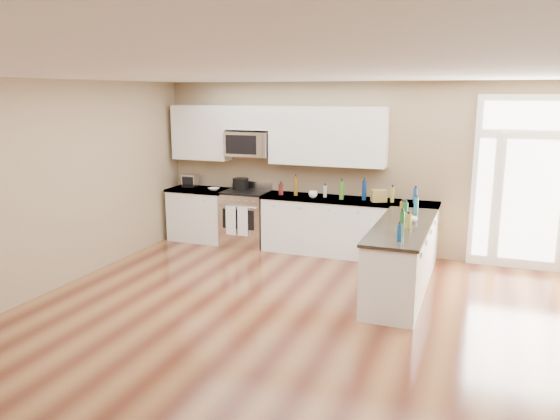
% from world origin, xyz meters
% --- Properties ---
extents(ground, '(8.00, 8.00, 0.00)m').
position_xyz_m(ground, '(0.00, 0.00, 0.00)').
color(ground, '#502416').
extents(room_shell, '(8.00, 8.00, 8.00)m').
position_xyz_m(room_shell, '(0.00, 0.00, 1.71)').
color(room_shell, '#947E5E').
rests_on(room_shell, ground).
extents(back_cabinet_left, '(1.10, 0.66, 0.94)m').
position_xyz_m(back_cabinet_left, '(-2.87, 3.69, 0.44)').
color(back_cabinet_left, white).
rests_on(back_cabinet_left, ground).
extents(back_cabinet_right, '(2.85, 0.66, 0.94)m').
position_xyz_m(back_cabinet_right, '(-0.16, 3.69, 0.44)').
color(back_cabinet_right, white).
rests_on(back_cabinet_right, ground).
extents(peninsula_cabinet, '(0.69, 2.32, 0.94)m').
position_xyz_m(peninsula_cabinet, '(0.93, 2.24, 0.43)').
color(peninsula_cabinet, white).
rests_on(peninsula_cabinet, ground).
extents(upper_cabinet_left, '(1.04, 0.33, 0.95)m').
position_xyz_m(upper_cabinet_left, '(-2.88, 3.83, 1.93)').
color(upper_cabinet_left, white).
rests_on(upper_cabinet_left, room_shell).
extents(upper_cabinet_right, '(1.94, 0.33, 0.95)m').
position_xyz_m(upper_cabinet_right, '(-0.57, 3.83, 1.93)').
color(upper_cabinet_right, white).
rests_on(upper_cabinet_right, room_shell).
extents(upper_cabinet_short, '(0.82, 0.33, 0.40)m').
position_xyz_m(upper_cabinet_short, '(-1.95, 3.83, 2.20)').
color(upper_cabinet_short, white).
rests_on(upper_cabinet_short, room_shell).
extents(microwave, '(0.78, 0.41, 0.42)m').
position_xyz_m(microwave, '(-1.95, 3.80, 1.76)').
color(microwave, silver).
rests_on(microwave, room_shell).
extents(entry_door, '(1.70, 0.10, 2.60)m').
position_xyz_m(entry_door, '(2.55, 3.95, 1.30)').
color(entry_door, white).
rests_on(entry_door, ground).
extents(kitchen_range, '(0.77, 0.69, 1.08)m').
position_xyz_m(kitchen_range, '(-1.97, 3.69, 0.48)').
color(kitchen_range, silver).
rests_on(kitchen_range, ground).
extents(stockpot, '(0.35, 0.35, 0.22)m').
position_xyz_m(stockpot, '(-2.12, 3.81, 1.06)').
color(stockpot, black).
rests_on(stockpot, kitchen_range).
extents(toaster_oven, '(0.27, 0.22, 0.23)m').
position_xyz_m(toaster_oven, '(-3.13, 3.81, 1.05)').
color(toaster_oven, silver).
rests_on(toaster_oven, back_cabinet_left).
extents(cardboard_box, '(0.28, 0.25, 0.19)m').
position_xyz_m(cardboard_box, '(0.34, 3.64, 1.03)').
color(cardboard_box, olive).
rests_on(cardboard_box, back_cabinet_right).
extents(bowl_left, '(0.22, 0.22, 0.04)m').
position_xyz_m(bowl_left, '(-2.55, 3.62, 0.96)').
color(bowl_left, white).
rests_on(bowl_left, back_cabinet_left).
extents(bowl_peninsula, '(0.21, 0.21, 0.06)m').
position_xyz_m(bowl_peninsula, '(1.00, 2.45, 0.97)').
color(bowl_peninsula, white).
rests_on(bowl_peninsula, peninsula_cabinet).
extents(cup_counter, '(0.17, 0.17, 0.11)m').
position_xyz_m(cup_counter, '(-0.72, 3.57, 0.99)').
color(cup_counter, white).
rests_on(cup_counter, back_cabinet_right).
extents(counter_bottles, '(2.40, 2.37, 0.32)m').
position_xyz_m(counter_bottles, '(0.31, 3.02, 1.06)').
color(counter_bottles, '#19591E').
rests_on(counter_bottles, back_cabinet_right).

